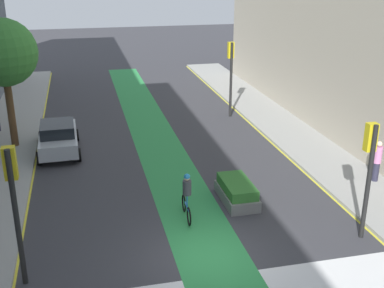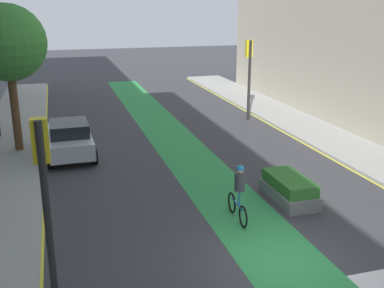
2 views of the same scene
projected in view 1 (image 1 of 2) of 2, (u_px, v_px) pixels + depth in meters
ground_plane at (208, 256)px, 15.80m from camera, size 120.00×120.00×0.00m
bike_lane_paint at (211, 255)px, 15.82m from camera, size 2.40×60.00×0.01m
curb_stripe_left at (13, 282)px, 14.52m from camera, size 0.16×60.00×0.01m
curb_stripe_right at (373, 234)px, 17.07m from camera, size 0.16×60.00×0.01m
traffic_signal_near_right at (369, 159)px, 16.00m from camera, size 0.35×0.52×4.08m
traffic_signal_near_left at (13, 191)px, 13.54m from camera, size 0.35×0.52×4.25m
traffic_signal_far_right at (231, 65)px, 29.09m from camera, size 0.35×0.52×4.51m
car_silver_left_far at (58, 137)px, 24.12m from camera, size 2.10×4.24×1.57m
cyclist_in_lane at (187, 195)px, 17.73m from camera, size 0.32×1.73×1.86m
pedestrian_sidewalk_right_a at (377, 161)px, 20.57m from camera, size 0.34×0.34×1.79m
street_tree_near at (3, 53)px, 23.25m from camera, size 3.27×3.27×6.37m
median_planter at (237, 192)px, 19.28m from camera, size 1.19×2.40×0.85m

